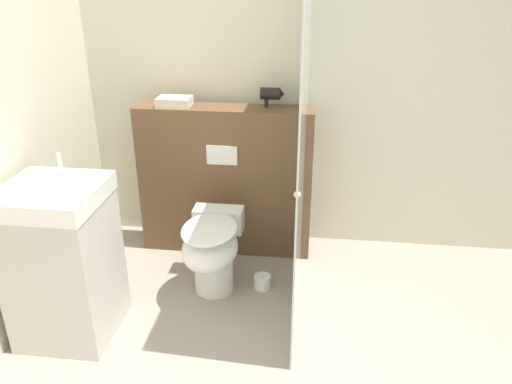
# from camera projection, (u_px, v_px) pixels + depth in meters

# --- Properties ---
(wall_back) EXTENTS (8.00, 0.06, 2.50)m
(wall_back) POSITION_uv_depth(u_px,v_px,m) (263.00, 83.00, 3.65)
(wall_back) COLOR beige
(wall_back) RESTS_ON ground_plane
(partition_panel) EXTENTS (1.28, 0.26, 1.13)m
(partition_panel) POSITION_uv_depth(u_px,v_px,m) (226.00, 181.00, 3.74)
(partition_panel) COLOR brown
(partition_panel) RESTS_ON ground_plane
(shower_glass) EXTENTS (0.04, 1.50, 2.18)m
(shower_glass) POSITION_uv_depth(u_px,v_px,m) (303.00, 138.00, 2.98)
(shower_glass) COLOR silver
(shower_glass) RESTS_ON ground_plane
(toilet) EXTENTS (0.36, 0.61, 0.53)m
(toilet) POSITION_uv_depth(u_px,v_px,m) (212.00, 250.00, 3.28)
(toilet) COLOR white
(toilet) RESTS_ON ground_plane
(sink_vanity) EXTENTS (0.53, 0.53, 1.09)m
(sink_vanity) POSITION_uv_depth(u_px,v_px,m) (64.00, 262.00, 2.87)
(sink_vanity) COLOR beige
(sink_vanity) RESTS_ON ground_plane
(hair_drier) EXTENTS (0.17, 0.08, 0.14)m
(hair_drier) POSITION_uv_depth(u_px,v_px,m) (272.00, 94.00, 3.47)
(hair_drier) COLOR black
(hair_drier) RESTS_ON partition_panel
(folded_towel) EXTENTS (0.24, 0.17, 0.06)m
(folded_towel) POSITION_uv_depth(u_px,v_px,m) (174.00, 102.00, 3.52)
(folded_towel) COLOR beige
(folded_towel) RESTS_ON partition_panel
(spare_toilet_roll) EXTENTS (0.12, 0.12, 0.09)m
(spare_toilet_roll) POSITION_uv_depth(u_px,v_px,m) (262.00, 282.00, 3.44)
(spare_toilet_roll) COLOR white
(spare_toilet_roll) RESTS_ON ground_plane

